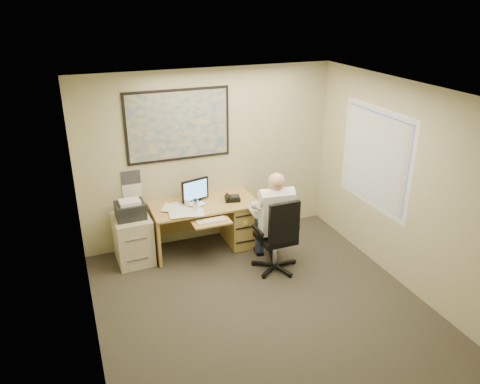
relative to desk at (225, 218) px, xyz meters
name	(u,v)px	position (x,y,z in m)	size (l,w,h in m)	color
room_shell	(270,217)	(-0.11, -1.90, 0.91)	(4.00, 4.50, 2.70)	#322F26
desk	(225,218)	(0.00, 0.00, 0.00)	(1.60, 0.97, 1.11)	tan
world_map	(178,125)	(-0.58, 0.33, 1.46)	(1.56, 0.03, 1.06)	#1E4C93
wall_calendar	(131,184)	(-1.33, 0.34, 0.64)	(0.28, 0.01, 0.42)	white
window_blinds	(375,158)	(1.86, -1.10, 1.11)	(0.06, 1.40, 1.30)	beige
filing_cabinet	(133,235)	(-1.42, 0.00, -0.02)	(0.53, 0.63, 0.98)	beige
office_chair	(277,250)	(0.42, -1.01, -0.11)	(0.69, 0.69, 1.14)	black
person	(275,222)	(0.43, -0.92, 0.29)	(0.61, 0.88, 1.46)	white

